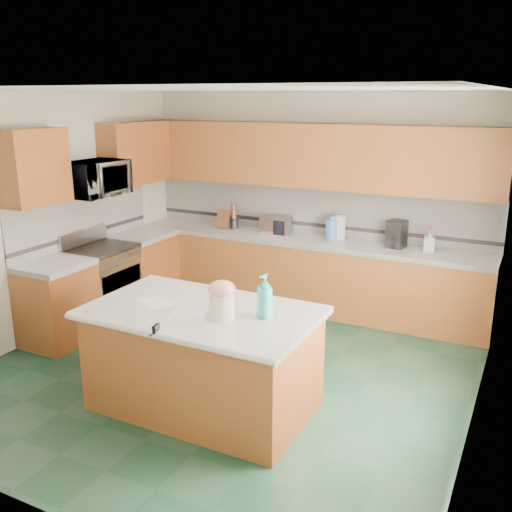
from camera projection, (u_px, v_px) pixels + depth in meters
The scene contains 52 objects.
floor at pixel (227, 370), 5.71m from camera, with size 4.60×4.60×0.00m, color black.
ceiling at pixel (223, 90), 4.98m from camera, with size 4.60×4.60×0.00m, color white.
wall_back at pixel (314, 201), 7.34m from camera, with size 4.60×0.04×2.70m, color silver.
wall_front at pixel (29, 325), 3.35m from camera, with size 4.60×0.04×2.70m, color silver.
wall_left at pixel (44, 217), 6.35m from camera, with size 0.04×4.60×2.70m, color silver.
wall_right at pixel (489, 273), 4.34m from camera, with size 0.04×4.60×2.70m, color silver.
back_base_cab at pixel (303, 275), 7.32m from camera, with size 4.60×0.60×0.86m, color #5B2910.
back_countertop at pixel (304, 240), 7.19m from camera, with size 4.60×0.64×0.06m, color white.
back_upper_cab at pixel (310, 156), 7.02m from camera, with size 4.60×0.33×0.78m, color #5B2910.
back_backsplash at pixel (313, 210), 7.34m from camera, with size 4.60×0.02×0.63m, color silver.
back_accent_band at pixel (313, 225), 7.39m from camera, with size 4.60×0.01×0.05m, color black.
left_base_cab_rear at pixel (144, 269), 7.57m from camera, with size 0.60×0.82×0.86m, color #5B2910.
left_counter_rear at pixel (142, 235), 7.45m from camera, with size 0.64×0.82×0.06m, color white.
left_base_cab_front at pixel (57, 305), 6.26m from camera, with size 0.60×0.72×0.86m, color #5B2910.
left_counter_front at pixel (53, 265), 6.13m from camera, with size 0.64×0.72×0.06m, color white.
left_backsplash at pixel (83, 218), 6.84m from camera, with size 0.02×2.30×0.63m, color silver.
left_accent_band at pixel (84, 234), 6.89m from camera, with size 0.01×2.30×0.05m, color black.
left_upper_cab_rear at pixel (135, 153), 7.34m from camera, with size 0.33×1.09×0.78m, color #5B2910.
left_upper_cab_front at pixel (34, 167), 5.91m from camera, with size 0.33×0.72×0.78m, color #5B2910.
range_body at pixel (103, 285), 6.89m from camera, with size 0.60×0.76×0.88m, color #B7B7BC.
range_oven_door at pixel (122, 292), 6.78m from camera, with size 0.02×0.68×0.55m, color black.
range_cooktop at pixel (100, 249), 6.77m from camera, with size 0.62×0.78×0.04m, color black.
range_handle at pixel (122, 262), 6.66m from camera, with size 0.02×0.02×0.66m, color #B7B7BC.
range_backguard at pixel (83, 237), 6.85m from camera, with size 0.06×0.76×0.18m, color #B7B7BC.
microwave at pixel (95, 179), 6.54m from camera, with size 0.73×0.50×0.41m, color #B7B7BC.
island_base at pixel (203, 362), 4.93m from camera, with size 1.83×1.05×0.86m, color #5B2910.
island_top at pixel (202, 312), 4.81m from camera, with size 1.93×1.15×0.06m, color white.
island_bullnose at pixel (162, 337), 4.31m from camera, with size 0.06×0.06×1.93m, color white.
treat_jar at pixel (222, 306), 4.57m from camera, with size 0.20×0.20×0.21m, color beige.
treat_jar_lid at pixel (222, 289), 4.54m from camera, with size 0.22×0.22×0.14m, color #D58C91.
treat_jar_knob at pixel (222, 283), 4.52m from camera, with size 0.03×0.03×0.07m, color tan.
treat_jar_knob_end_l at pixel (218, 283), 4.54m from camera, with size 0.04×0.04×0.04m, color tan.
treat_jar_knob_end_r at pixel (226, 284), 4.51m from camera, with size 0.04×0.04×0.04m, color tan.
soap_bottle_island at pixel (265, 296), 4.56m from camera, with size 0.14×0.14×0.37m, color teal.
paper_sheet_a at pixel (188, 315), 4.67m from camera, with size 0.30×0.23×0.00m, color white.
paper_sheet_b at pixel (155, 302), 4.95m from camera, with size 0.29×0.22×0.00m, color white.
clamp_body at pixel (156, 330), 4.35m from camera, with size 0.03×0.09×0.08m, color black.
clamp_handle at pixel (152, 334), 4.31m from camera, with size 0.01×0.01×0.06m, color black.
knife_block at pixel (223, 219), 7.72m from camera, with size 0.13×0.11×0.25m, color #472814.
utensil_crock at pixel (234, 223), 7.69m from camera, with size 0.11×0.11×0.14m, color black.
utensil_bundle at pixel (234, 211), 7.64m from camera, with size 0.07×0.07×0.21m, color #472814.
toaster_oven at pixel (276, 225), 7.38m from camera, with size 0.39×0.27×0.23m, color #B7B7BC.
toaster_oven_door at pixel (272, 227), 7.27m from camera, with size 0.35×0.01×0.19m, color black.
paper_towel at pixel (340, 228), 7.04m from camera, with size 0.14×0.14×0.31m, color white.
paper_towel_base at pixel (339, 240), 7.08m from camera, with size 0.20×0.20×0.01m, color #B7B7BC.
water_jug at pixel (332, 230), 7.05m from camera, with size 0.16×0.16×0.26m, color #5078C1.
water_jug_neck at pixel (332, 218), 7.01m from camera, with size 0.08×0.08×0.04m, color #5078C1.
coffee_maker at pixel (397, 234), 6.71m from camera, with size 0.19×0.21×0.32m, color black.
coffee_carafe at pixel (395, 243), 6.70m from camera, with size 0.13×0.13×0.13m, color black.
soap_bottle_back at pixel (429, 241), 6.53m from camera, with size 0.12×0.12×0.26m, color white.
soap_back_cap at pixel (430, 228), 6.49m from camera, with size 0.02×0.02×0.03m, color red.
window_light_proxy at pixel (484, 260), 4.14m from camera, with size 0.02×1.40×1.10m, color white.
Camera 1 is at (2.60, -4.50, 2.65)m, focal length 40.00 mm.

